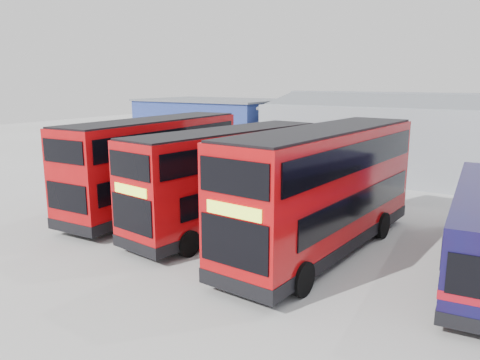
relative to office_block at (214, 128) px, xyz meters
The scene contains 6 objects.
ground_plane 22.94m from the office_block, 52.11° to the right, with size 120.00×120.00×0.00m, color #9D9D98.
office_block is the anchor object (origin of this frame).
double_decker_left 17.91m from the office_block, 63.80° to the right, with size 3.30×11.54×4.83m.
double_decker_centre 20.87m from the office_block, 52.29° to the right, with size 3.94×11.09×4.60m.
double_decker_right 24.49m from the office_block, 43.79° to the right, with size 3.66×11.93×4.97m.
panel_van 7.65m from the office_block, 129.54° to the right, with size 3.36×4.91×2.00m.
Camera 1 is at (10.59, -15.80, 6.76)m, focal length 35.00 mm.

